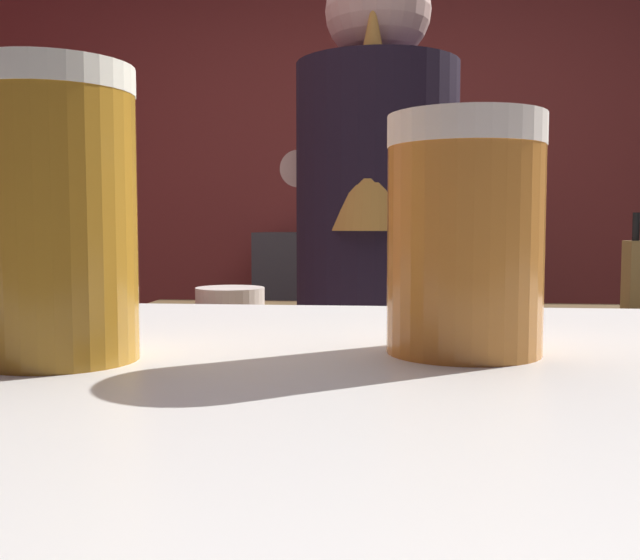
% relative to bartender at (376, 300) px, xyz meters
% --- Properties ---
extents(wall_back, '(5.20, 0.10, 2.70)m').
position_rel_bartender_xyz_m(wall_back, '(-0.02, 2.07, 0.38)').
color(wall_back, brown).
rests_on(wall_back, ground).
extents(prep_counter, '(2.10, 0.60, 0.89)m').
position_rel_bartender_xyz_m(prep_counter, '(0.33, 0.46, -0.53)').
color(prep_counter, brown).
rests_on(prep_counter, ground).
extents(back_shelf, '(0.84, 0.36, 1.10)m').
position_rel_bartender_xyz_m(back_shelf, '(-0.16, 1.79, -0.42)').
color(back_shelf, '#3E3F41').
rests_on(back_shelf, ground).
extents(bartender, '(0.44, 0.52, 1.69)m').
position_rel_bartender_xyz_m(bartender, '(0.00, 0.00, 0.00)').
color(bartender, '#33363C').
rests_on(bartender, ground).
extents(mixing_bowl, '(0.20, 0.20, 0.06)m').
position_rel_bartender_xyz_m(mixing_bowl, '(-0.45, 0.57, -0.05)').
color(mixing_bowl, beige).
rests_on(mixing_bowl, prep_counter).
extents(chefs_knife, '(0.24, 0.10, 0.01)m').
position_rel_bartender_xyz_m(chefs_knife, '(0.28, 0.41, -0.08)').
color(chefs_knife, silver).
rests_on(chefs_knife, prep_counter).
extents(pint_glass_near, '(0.08, 0.08, 0.15)m').
position_rel_bartender_xyz_m(pint_glass_near, '(-0.14, -1.18, 0.16)').
color(pint_glass_near, '#A9711E').
rests_on(pint_glass_near, bar_counter).
extents(pint_glass_far, '(0.08, 0.08, 0.13)m').
position_rel_bartender_xyz_m(pint_glass_far, '(0.07, -1.14, 0.15)').
color(pint_glass_far, '#C6772D').
rests_on(pint_glass_far, bar_counter).
extents(bottle_vinegar, '(0.06, 0.06, 0.23)m').
position_rel_bartender_xyz_m(bottle_vinegar, '(0.17, 1.80, 0.22)').
color(bottle_vinegar, red).
rests_on(bottle_vinegar, back_shelf).
extents(bottle_olive_oil, '(0.07, 0.07, 0.25)m').
position_rel_bartender_xyz_m(bottle_olive_oil, '(-0.03, 1.75, 0.22)').
color(bottle_olive_oil, black).
rests_on(bottle_olive_oil, back_shelf).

